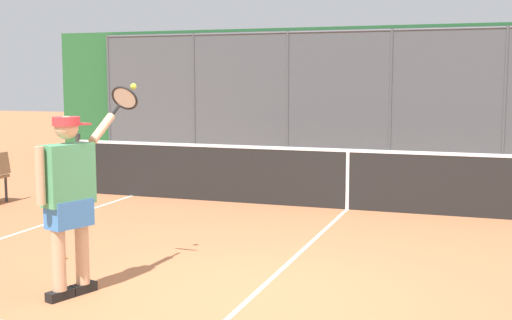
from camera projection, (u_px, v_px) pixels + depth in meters
ground_plane at (252, 297)px, 6.38m from camera, size 60.00×60.00×0.00m
fence_backdrop at (394, 98)px, 15.46m from camera, size 17.20×1.37×3.23m
tennis_net at (348, 178)px, 10.59m from camera, size 9.91×0.09×1.07m
tennis_player at (70, 191)px, 6.30m from camera, size 0.43×1.42×2.00m
tennis_ball_near_net at (64, 256)px, 7.70m from camera, size 0.07×0.07×0.07m
tennis_ball_near_baseline at (48, 218)px, 9.85m from camera, size 0.07×0.07×0.07m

